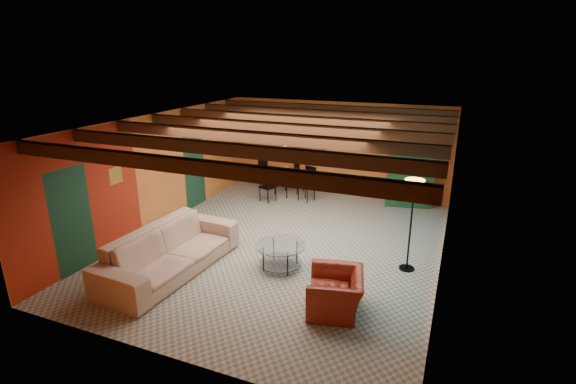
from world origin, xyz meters
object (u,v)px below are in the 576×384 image
at_px(coffee_table, 280,256).
at_px(floor_lamp, 411,226).
at_px(armoire, 412,169).
at_px(armchair, 336,292).
at_px(sofa, 171,251).
at_px(vase, 286,160).
at_px(potted_plant, 416,123).
at_px(dining_table, 286,179).

relative_size(coffee_table, floor_lamp, 0.54).
xyz_separation_m(coffee_table, floor_lamp, (2.30, 0.90, 0.66)).
bearing_deg(floor_lamp, armoire, 96.68).
relative_size(armchair, armoire, 0.50).
relative_size(armchair, coffee_table, 1.01).
distance_m(sofa, floor_lamp, 4.59).
xyz_separation_m(coffee_table, armoire, (1.85, 4.74, 0.76)).
bearing_deg(armoire, sofa, -134.71).
bearing_deg(vase, armchair, -59.77).
height_order(sofa, vase, vase).
distance_m(armoire, potted_plant, 1.24).
xyz_separation_m(armoire, floor_lamp, (0.45, -3.84, -0.10)).
xyz_separation_m(armchair, vase, (-3.02, 5.19, 0.75)).
relative_size(dining_table, potted_plant, 4.09).
height_order(dining_table, armoire, armoire).
relative_size(armchair, floor_lamp, 0.55).
xyz_separation_m(dining_table, vase, (0.00, 0.00, 0.58)).
relative_size(armchair, vase, 5.51).
height_order(sofa, potted_plant, potted_plant).
height_order(coffee_table, floor_lamp, floor_lamp).
bearing_deg(dining_table, armchair, -59.77).
relative_size(sofa, armchair, 2.98).
bearing_deg(dining_table, coffee_table, -68.89).
bearing_deg(armchair, coffee_table, -138.42).
height_order(dining_table, vase, vase).
height_order(armchair, dining_table, dining_table).
height_order(armoire, potted_plant, potted_plant).
xyz_separation_m(floor_lamp, potted_plant, (-0.45, 3.84, 1.34)).
distance_m(armchair, vase, 6.05).
distance_m(sofa, vase, 5.17).
height_order(sofa, floor_lamp, floor_lamp).
xyz_separation_m(coffee_table, dining_table, (-1.63, 4.21, 0.24)).
bearing_deg(vase, floor_lamp, -40.18).
xyz_separation_m(armchair, coffee_table, (-1.40, 0.97, -0.07)).
relative_size(armoire, vase, 11.11).
height_order(armchair, potted_plant, potted_plant).
bearing_deg(potted_plant, armoire, 0.00).
xyz_separation_m(coffee_table, vase, (-1.63, 4.21, 0.82)).
distance_m(coffee_table, armoire, 5.15).
distance_m(sofa, armchair, 3.28).
height_order(armchair, floor_lamp, floor_lamp).
bearing_deg(floor_lamp, dining_table, 139.82).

